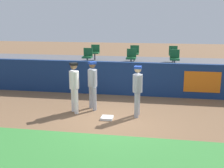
{
  "coord_description": "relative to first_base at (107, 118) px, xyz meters",
  "views": [
    {
      "loc": [
        1.44,
        -8.95,
        3.39
      ],
      "look_at": [
        -0.28,
        1.09,
        1.0
      ],
      "focal_mm": 45.61,
      "sensor_mm": 36.0,
      "label": 1
    }
  ],
  "objects": [
    {
      "name": "field_wall",
      "position": [
        0.3,
        3.22,
        0.7
      ],
      "size": [
        18.0,
        0.26,
        1.48
      ],
      "color": "navy",
      "rests_on": "ground_plane"
    },
    {
      "name": "seat_back_left",
      "position": [
        -1.91,
        6.46,
        1.5
      ],
      "size": [
        0.47,
        0.44,
        0.84
      ],
      "color": "#4C4C51",
      "rests_on": "bleacher_platform"
    },
    {
      "name": "ground_plane",
      "position": [
        0.28,
        -0.09,
        -0.04
      ],
      "size": [
        60.0,
        60.0,
        0.0
      ],
      "primitive_type": "plane",
      "color": "brown"
    },
    {
      "name": "bleacher_platform",
      "position": [
        0.28,
        5.79,
        0.49
      ],
      "size": [
        18.0,
        4.8,
        1.07
      ],
      "primitive_type": "cube",
      "color": "#59595E",
      "rests_on": "ground_plane"
    },
    {
      "name": "player_runner_visitor",
      "position": [
        0.98,
        0.48,
        0.99
      ],
      "size": [
        0.36,
        0.5,
        1.78
      ],
      "rotation": [
        0.0,
        0.0,
        -1.64
      ],
      "color": "#9EA3AD",
      "rests_on": "ground_plane"
    },
    {
      "name": "first_base",
      "position": [
        0.0,
        0.0,
        0.0
      ],
      "size": [
        0.4,
        0.4,
        0.08
      ],
      "primitive_type": "cube",
      "color": "white",
      "rests_on": "ground_plane"
    },
    {
      "name": "player_fielder_home",
      "position": [
        -1.29,
        0.51,
        1.02
      ],
      "size": [
        0.49,
        0.59,
        1.83
      ],
      "rotation": [
        0.0,
        0.0,
        -0.94
      ],
      "color": "white",
      "rests_on": "ground_plane"
    },
    {
      "name": "seat_front_left",
      "position": [
        -1.87,
        4.66,
        1.5
      ],
      "size": [
        0.45,
        0.44,
        0.84
      ],
      "color": "#4C4C51",
      "rests_on": "bleacher_platform"
    },
    {
      "name": "seat_front_center",
      "position": [
        0.32,
        4.66,
        1.5
      ],
      "size": [
        0.46,
        0.44,
        0.84
      ],
      "color": "#4C4C51",
      "rests_on": "bleacher_platform"
    },
    {
      "name": "player_coach_visitor",
      "position": [
        -0.73,
        0.98,
        1.01
      ],
      "size": [
        0.48,
        0.48,
        1.81
      ],
      "rotation": [
        0.0,
        0.0,
        -0.93
      ],
      "color": "#9EA3AD",
      "rests_on": "ground_plane"
    },
    {
      "name": "seat_back_center",
      "position": [
        0.31,
        6.46,
        1.5
      ],
      "size": [
        0.48,
        0.44,
        0.84
      ],
      "color": "#4C4C51",
      "rests_on": "bleacher_platform"
    },
    {
      "name": "seat_back_right",
      "position": [
        2.38,
        6.46,
        1.5
      ],
      "size": [
        0.45,
        0.44,
        0.84
      ],
      "color": "#4C4C51",
      "rests_on": "bleacher_platform"
    },
    {
      "name": "seat_front_right",
      "position": [
        2.38,
        4.66,
        1.5
      ],
      "size": [
        0.45,
        0.44,
        0.84
      ],
      "color": "#4C4C51",
      "rests_on": "bleacher_platform"
    },
    {
      "name": "grass_foreground_strip",
      "position": [
        0.28,
        -2.73,
        -0.04
      ],
      "size": [
        18.0,
        2.8,
        0.01
      ],
      "primitive_type": "cube",
      "color": "#388438",
      "rests_on": "ground_plane"
    }
  ]
}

